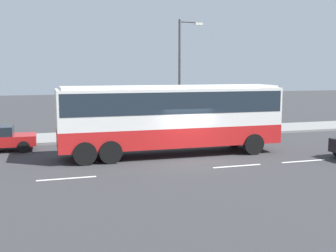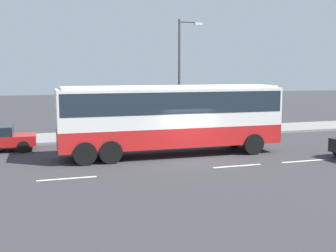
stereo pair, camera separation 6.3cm
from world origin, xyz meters
name	(u,v)px [view 1 (the left image)]	position (x,y,z in m)	size (l,w,h in m)	color
ground_plane	(189,160)	(0.00, 0.00, 0.00)	(120.00, 120.00, 0.00)	#333335
sidewalk_curb	(147,134)	(0.00, 8.35, 0.07)	(80.00, 4.00, 0.15)	gray
lane_centreline	(263,164)	(3.02, -1.96, 0.00)	(46.29, 0.16, 0.01)	white
coach_bus	(171,112)	(-0.48, 1.43, 2.23)	(11.54, 2.72, 3.61)	red
pedestrian_near_curb	(115,119)	(-2.14, 8.85, 1.14)	(0.32, 0.32, 1.72)	#38334C
street_lamp	(182,71)	(1.87, 6.59, 4.38)	(1.61, 0.24, 7.46)	#47474C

